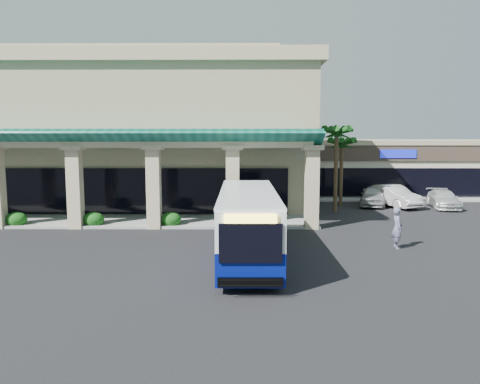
{
  "coord_description": "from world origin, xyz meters",
  "views": [
    {
      "loc": [
        2.09,
        -21.22,
        5.29
      ],
      "look_at": [
        1.92,
        4.4,
        2.2
      ],
      "focal_mm": 35.0,
      "sensor_mm": 36.0,
      "label": 1
    }
  ],
  "objects_px": {
    "pedestrian": "(397,228)",
    "car_red": "(443,199)",
    "transit_bus": "(248,225)",
    "car_silver": "(374,196)",
    "car_white": "(393,196)"
  },
  "relations": [
    {
      "from": "car_white",
      "to": "car_red",
      "type": "bearing_deg",
      "value": -32.21
    },
    {
      "from": "car_silver",
      "to": "car_red",
      "type": "distance_m",
      "value": 4.92
    },
    {
      "from": "transit_bus",
      "to": "car_white",
      "type": "height_order",
      "value": "transit_bus"
    },
    {
      "from": "transit_bus",
      "to": "car_white",
      "type": "bearing_deg",
      "value": 53.1
    },
    {
      "from": "transit_bus",
      "to": "pedestrian",
      "type": "relative_size",
      "value": 5.36
    },
    {
      "from": "pedestrian",
      "to": "car_red",
      "type": "distance_m",
      "value": 14.61
    },
    {
      "from": "transit_bus",
      "to": "car_silver",
      "type": "height_order",
      "value": "transit_bus"
    },
    {
      "from": "pedestrian",
      "to": "car_silver",
      "type": "xyz_separation_m",
      "value": [
        2.68,
        13.53,
        -0.22
      ]
    },
    {
      "from": "transit_bus",
      "to": "car_silver",
      "type": "bearing_deg",
      "value": 57.16
    },
    {
      "from": "pedestrian",
      "to": "car_silver",
      "type": "relative_size",
      "value": 0.44
    },
    {
      "from": "transit_bus",
      "to": "car_red",
      "type": "height_order",
      "value": "transit_bus"
    },
    {
      "from": "car_white",
      "to": "car_red",
      "type": "height_order",
      "value": "car_white"
    },
    {
      "from": "pedestrian",
      "to": "car_red",
      "type": "xyz_separation_m",
      "value": [
        7.5,
        12.54,
        -0.33
      ]
    },
    {
      "from": "car_white",
      "to": "car_silver",
      "type": "bearing_deg",
      "value": 137.98
    },
    {
      "from": "transit_bus",
      "to": "pedestrian",
      "type": "height_order",
      "value": "transit_bus"
    }
  ]
}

